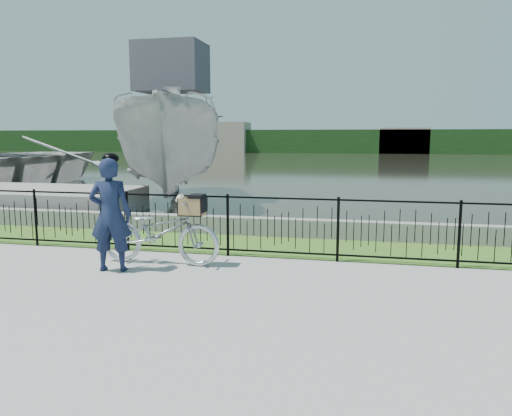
% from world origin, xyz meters
% --- Properties ---
extents(ground, '(120.00, 120.00, 0.00)m').
position_xyz_m(ground, '(0.00, 0.00, 0.00)').
color(ground, '#969690').
rests_on(ground, ground).
extents(grass_strip, '(60.00, 2.00, 0.01)m').
position_xyz_m(grass_strip, '(0.00, 2.60, 0.00)').
color(grass_strip, '#406B21').
rests_on(grass_strip, ground).
extents(water, '(120.00, 120.00, 0.00)m').
position_xyz_m(water, '(0.00, 33.00, 0.00)').
color(water, '#26271D').
rests_on(water, ground).
extents(quay_wall, '(60.00, 0.30, 0.40)m').
position_xyz_m(quay_wall, '(0.00, 3.60, 0.20)').
color(quay_wall, gray).
rests_on(quay_wall, ground).
extents(fence, '(14.00, 0.06, 1.15)m').
position_xyz_m(fence, '(0.00, 1.60, 0.58)').
color(fence, black).
rests_on(fence, ground).
extents(far_treeline, '(120.00, 6.00, 3.00)m').
position_xyz_m(far_treeline, '(0.00, 60.00, 1.50)').
color(far_treeline, '#1E4119').
rests_on(far_treeline, ground).
extents(far_building_left, '(8.00, 4.00, 4.00)m').
position_xyz_m(far_building_left, '(-18.00, 58.00, 2.00)').
color(far_building_left, gray).
rests_on(far_building_left, ground).
extents(far_building_right, '(6.00, 3.00, 3.20)m').
position_xyz_m(far_building_right, '(6.00, 58.50, 1.60)').
color(far_building_right, gray).
rests_on(far_building_right, ground).
extents(bicycle_rig, '(2.15, 0.75, 1.25)m').
position_xyz_m(bicycle_rig, '(-1.99, 0.79, 0.57)').
color(bicycle_rig, '#B5BAC2').
rests_on(bicycle_rig, ground).
extents(cyclist, '(0.76, 0.58, 1.93)m').
position_xyz_m(cyclist, '(-2.59, 0.22, 0.95)').
color(cyclist, '#151D3A').
rests_on(cyclist, ground).
extents(boat_near, '(6.01, 9.51, 5.24)m').
position_xyz_m(boat_near, '(-4.96, 8.91, 1.86)').
color(boat_near, '#A4A4A4').
rests_on(boat_near, water).
extents(boat_far, '(8.09, 10.99, 2.20)m').
position_xyz_m(boat_far, '(-14.07, 11.76, 1.10)').
color(boat_far, '#A4A4A4').
rests_on(boat_far, water).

